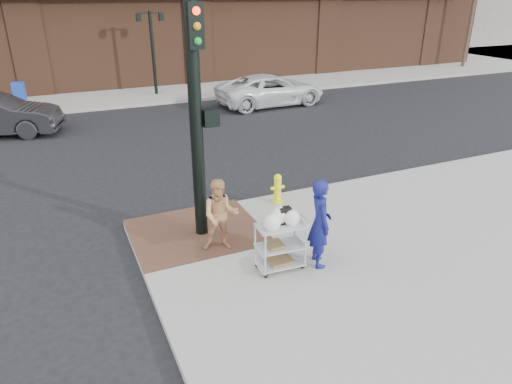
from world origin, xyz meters
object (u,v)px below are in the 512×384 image
traffic_signal_pole (197,113)px  minivan_white (271,90)px  fire_hydrant (278,188)px  pedestrian_tan (221,215)px  utility_cart (280,242)px  lamp_post (152,44)px  woman_blue (320,223)px

traffic_signal_pole → minivan_white: 13.24m
traffic_signal_pole → fire_hydrant: 3.25m
traffic_signal_pole → pedestrian_tan: traffic_signal_pole is taller
pedestrian_tan → minivan_white: pedestrian_tan is taller
minivan_white → utility_cart: bearing=152.4°
utility_cart → fire_hydrant: utility_cart is taller
lamp_post → fire_hydrant: (-0.29, -14.49, -2.08)m
lamp_post → utility_cart: (-1.57, -17.15, -1.90)m
minivan_white → woman_blue: bearing=155.4°
woman_blue → utility_cart: bearing=93.6°
lamp_post → fire_hydrant: bearing=-91.1°
pedestrian_tan → fire_hydrant: (2.05, 1.52, -0.37)m
lamp_post → utility_cart: size_ratio=3.21×
pedestrian_tan → fire_hydrant: 2.58m
woman_blue → minivan_white: (5.36, 13.10, -0.31)m
traffic_signal_pole → utility_cart: 3.00m
traffic_signal_pole → fire_hydrant: traffic_signal_pole is taller
pedestrian_tan → woman_blue: bearing=-21.7°
lamp_post → utility_cart: 17.33m
woman_blue → pedestrian_tan: woman_blue is taller
minivan_white → pedestrian_tan: bearing=147.4°
utility_cart → fire_hydrant: (1.29, 2.66, -0.18)m
lamp_post → traffic_signal_pole: 15.43m
lamp_post → fire_hydrant: size_ratio=5.24×
minivan_white → utility_cart: minivan_white is taller
minivan_white → fire_hydrant: (-4.82, -10.29, -0.18)m
traffic_signal_pole → utility_cart: traffic_signal_pole is taller
lamp_post → pedestrian_tan: size_ratio=2.63×
fire_hydrant → traffic_signal_pole: bearing=-161.3°
pedestrian_tan → utility_cart: pedestrian_tan is taller
traffic_signal_pole → minivan_white: (7.01, 11.03, -2.11)m
woman_blue → fire_hydrant: woman_blue is taller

